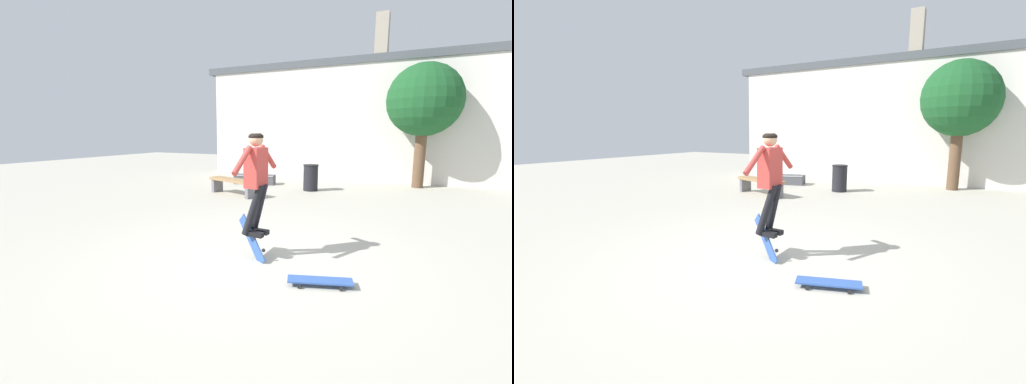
% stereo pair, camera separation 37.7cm
% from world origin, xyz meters
% --- Properties ---
extents(ground_plane, '(40.00, 40.00, 0.00)m').
position_xyz_m(ground_plane, '(0.00, 0.00, 0.00)').
color(ground_plane, '#B2AD9E').
extents(building_backdrop, '(13.42, 0.52, 6.02)m').
position_xyz_m(building_backdrop, '(0.01, 9.24, 2.39)').
color(building_backdrop, beige).
rests_on(building_backdrop, ground_plane).
extents(tree_right, '(2.37, 2.37, 4.10)m').
position_xyz_m(tree_right, '(2.06, 8.38, 2.88)').
color(tree_right, brown).
rests_on(tree_right, ground_plane).
extents(park_bench, '(1.84, 1.01, 0.48)m').
position_xyz_m(park_bench, '(-2.91, 4.43, 0.36)').
color(park_bench, '#99754C').
rests_on(park_bench, ground_plane).
extents(skate_ledge, '(1.54, 0.84, 0.33)m').
position_xyz_m(skate_ledge, '(-3.31, 6.71, 0.17)').
color(skate_ledge, '#4C4C51').
rests_on(skate_ledge, ground_plane).
extents(trash_bin, '(0.51, 0.51, 0.85)m').
position_xyz_m(trash_bin, '(-1.04, 6.19, 0.45)').
color(trash_bin, black).
rests_on(trash_bin, ground_plane).
extents(skater, '(0.35, 1.19, 1.53)m').
position_xyz_m(skater, '(0.01, 0.03, 1.28)').
color(skater, '#B23833').
extents(skateboard_flipping, '(0.62, 0.39, 0.72)m').
position_xyz_m(skateboard_flipping, '(-0.05, 0.01, 0.28)').
color(skateboard_flipping, '#2D519E').
extents(skateboard_resting, '(0.83, 0.46, 0.08)m').
position_xyz_m(skateboard_resting, '(1.15, -0.49, 0.07)').
color(skateboard_resting, '#2D519E').
rests_on(skateboard_resting, ground_plane).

